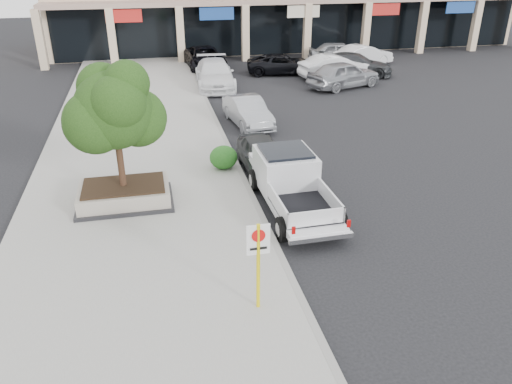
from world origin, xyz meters
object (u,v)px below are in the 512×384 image
(pickup_truck, at_px, (294,185))
(lot_car_c, at_px, (355,64))
(lot_car_b, at_px, (335,67))
(lot_car_d, at_px, (282,64))
(lot_car_e, at_px, (340,53))
(no_parking_sign, at_px, (258,255))
(planter_tree, at_px, (118,109))
(lot_car_f, at_px, (363,55))
(lot_car_a, at_px, (344,74))
(curb_car_b, at_px, (248,111))
(curb_car_c, at_px, (215,74))
(curb_car_d, at_px, (205,58))
(planter, at_px, (125,194))
(curb_car_a, at_px, (262,156))

(pickup_truck, distance_m, lot_car_c, 20.76)
(lot_car_b, xyz_separation_m, lot_car_d, (-3.12, 2.19, -0.12))
(lot_car_d, relative_size, lot_car_e, 1.02)
(no_parking_sign, xyz_separation_m, pickup_truck, (2.32, 4.95, -0.74))
(planter_tree, bearing_deg, lot_car_f, 48.91)
(lot_car_a, bearing_deg, pickup_truck, 133.34)
(curb_car_b, height_order, lot_car_e, lot_car_e)
(curb_car_c, height_order, lot_car_b, curb_car_c)
(lot_car_d, xyz_separation_m, lot_car_e, (5.26, 2.43, 0.14))
(lot_car_d, bearing_deg, curb_car_c, 126.83)
(lot_car_e, bearing_deg, no_parking_sign, 165.02)
(planter_tree, distance_m, curb_car_b, 9.92)
(lot_car_f, bearing_deg, curb_car_c, 91.50)
(planter_tree, distance_m, lot_car_e, 26.04)
(pickup_truck, bearing_deg, lot_car_f, 60.18)
(no_parking_sign, distance_m, curb_car_c, 22.21)
(curb_car_d, relative_size, lot_car_b, 1.14)
(curb_car_d, xyz_separation_m, lot_car_f, (11.81, -1.57, -0.00))
(lot_car_b, distance_m, lot_car_e, 5.09)
(planter, height_order, no_parking_sign, no_parking_sign)
(curb_car_c, height_order, lot_car_f, curb_car_c)
(planter_tree, bearing_deg, lot_car_b, 49.95)
(lot_car_a, bearing_deg, curb_car_b, 109.35)
(planter_tree, relative_size, curb_car_c, 0.70)
(planter_tree, xyz_separation_m, lot_car_f, (17.09, 19.60, -2.65))
(curb_car_c, bearing_deg, no_parking_sign, -91.95)
(lot_car_c, relative_size, lot_car_e, 1.08)
(curb_car_a, distance_m, lot_car_a, 14.33)
(lot_car_a, bearing_deg, lot_car_d, 11.77)
(curb_car_b, relative_size, lot_car_b, 0.87)
(no_parking_sign, xyz_separation_m, lot_car_d, (7.26, 24.77, -0.95))
(curb_car_c, relative_size, lot_car_b, 1.17)
(planter_tree, relative_size, pickup_truck, 0.70)
(planter_tree, height_order, curb_car_d, planter_tree)
(no_parking_sign, distance_m, pickup_truck, 5.52)
(curb_car_c, distance_m, lot_car_d, 5.79)
(lot_car_c, bearing_deg, lot_car_a, 171.52)
(planter, height_order, pickup_truck, pickup_truck)
(curb_car_b, xyz_separation_m, lot_car_e, (9.89, 13.06, 0.12))
(curb_car_d, distance_m, lot_car_f, 11.91)
(no_parking_sign, height_order, lot_car_f, no_parking_sign)
(lot_car_d, bearing_deg, planter_tree, 159.72)
(curb_car_b, bearing_deg, planter, -134.39)
(pickup_truck, distance_m, curb_car_d, 22.75)
(planter, relative_size, curb_car_d, 0.58)
(pickup_truck, height_order, curb_car_b, pickup_truck)
(curb_car_d, distance_m, lot_car_b, 9.68)
(lot_car_e, relative_size, lot_car_f, 1.03)
(planter, relative_size, lot_car_b, 0.66)
(lot_car_a, relative_size, lot_car_b, 1.01)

